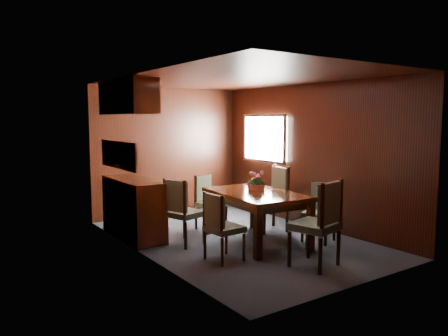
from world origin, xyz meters
TOP-DOWN VIEW (x-y plane):
  - ground at (0.00, 0.00)m, footprint 4.50×4.50m
  - room_shell at (-0.10, 0.33)m, footprint 3.06×4.52m
  - sideboard at (-1.25, 1.00)m, footprint 0.48×1.40m
  - dining_table at (0.14, -0.27)m, footprint 1.15×1.68m
  - chair_left_near at (-0.80, -0.71)m, footprint 0.43×0.45m
  - chair_left_far at (-0.86, 0.19)m, footprint 0.55×0.56m
  - chair_right_near at (0.98, -0.76)m, footprint 0.52×0.53m
  - chair_right_far at (0.82, 0.12)m, footprint 0.57×0.58m
  - chair_head at (0.08, -1.60)m, footprint 0.62×0.60m
  - chair_foot at (-0.01, 0.82)m, footprint 0.54×0.53m
  - flower_centerpiece at (0.29, -0.08)m, footprint 0.28×0.28m

SIDE VIEW (x-z plane):
  - ground at x=0.00m, z-range 0.00..0.00m
  - sideboard at x=-1.25m, z-range 0.00..0.90m
  - chair_right_near at x=0.98m, z-range 0.05..0.92m
  - chair_left_near at x=-0.80m, z-range 0.05..0.94m
  - chair_foot at x=-0.01m, z-range 0.05..0.95m
  - chair_left_far at x=-0.86m, z-range 0.05..1.03m
  - chair_right_far at x=0.82m, z-range 0.06..1.11m
  - chair_head at x=0.08m, z-range 0.06..1.14m
  - dining_table at x=0.14m, z-range 0.27..1.01m
  - flower_centerpiece at x=0.29m, z-range 0.74..1.02m
  - room_shell at x=-0.10m, z-range 0.43..2.84m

